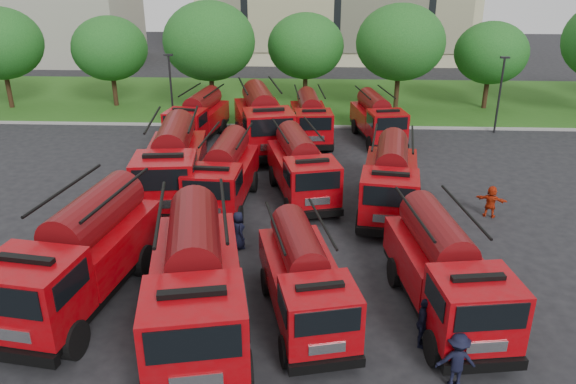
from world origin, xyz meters
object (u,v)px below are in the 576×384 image
Objects in this scene: fire_truck_10 at (310,118)px; fire_truck_11 at (377,118)px; fire_truck_2 at (304,279)px; fire_truck_6 at (301,167)px; firefighter_2 at (421,346)px; fire_truck_5 at (224,174)px; fire_truck_8 at (198,118)px; fire_truck_1 at (196,282)px; fire_truck_4 at (173,163)px; fire_truck_7 at (390,179)px; firefighter_4 at (239,248)px; fire_truck_3 at (445,270)px; firefighter_5 at (489,216)px; fire_truck_0 at (80,255)px; fire_truck_9 at (262,120)px.

fire_truck_11 is (4.31, 0.28, -0.02)m from fire_truck_10.
fire_truck_2 is at bearing -96.09° from fire_truck_10.
fire_truck_6 is 12.28m from firefighter_2.
fire_truck_2 is 0.95× the size of fire_truck_5.
fire_truck_6 is at bearing -126.34° from fire_truck_11.
fire_truck_5 is 1.02× the size of fire_truck_8.
fire_truck_1 is 20.61m from fire_truck_10.
fire_truck_1 reaches higher than fire_truck_10.
fire_truck_4 is 10.47m from fire_truck_7.
firefighter_2 is at bearing -158.47° from firefighter_4.
fire_truck_3 is 19.17m from fire_truck_11.
firefighter_4 is at bearing -70.81° from fire_truck_5.
fire_truck_11 is at bearing 64.54° from fire_truck_2.
firefighter_2 is at bearing 86.06° from firefighter_5.
fire_truck_9 is (4.71, 16.97, 0.03)m from fire_truck_0.
firefighter_2 is (-0.16, -9.94, -1.61)m from fire_truck_7.
fire_truck_8 is at bearing 114.44° from fire_truck_3.
fire_truck_9 is at bearing -24.60° from firefighter_4.
fire_truck_6 reaches higher than fire_truck_11.
fire_truck_2 is 20.41m from fire_truck_8.
fire_truck_3 is 0.86× the size of fire_truck_9.
fire_truck_0 is 0.97× the size of fire_truck_1.
fire_truck_9 is at bearing 86.23° from fire_truck_5.
fire_truck_2 is 0.80× the size of fire_truck_9.
fire_truck_8 is at bearing 172.60° from fire_truck_11.
fire_truck_7 reaches higher than fire_truck_3.
fire_truck_7 is at bearing -35.02° from fire_truck_8.
firefighter_2 is at bearing -102.08° from fire_truck_11.
fire_truck_0 reaches higher than firefighter_2.
fire_truck_8 is 0.82× the size of fire_truck_9.
fire_truck_5 is at bearing 100.92° from fire_truck_2.
fire_truck_7 is 4.55× the size of firefighter_4.
fire_truck_7 is at bearing -84.48° from firefighter_4.
fire_truck_5 is 3.83m from fire_truck_6.
fire_truck_8 is (-11.82, 18.60, -0.09)m from fire_truck_3.
fire_truck_11 reaches higher than firefighter_4.
firefighter_2 is 1.05× the size of firefighter_4.
fire_truck_6 is 1.08× the size of fire_truck_10.
firefighter_2 is at bearing -33.69° from fire_truck_2.
fire_truck_6 is 0.98× the size of fire_truck_7.
fire_truck_5 is 12.52m from firefighter_5.
fire_truck_3 is at bearing 86.32° from firefighter_5.
fire_truck_2 is 9.37m from fire_truck_7.
fire_truck_3 is 22.04m from fire_truck_8.
fire_truck_6 is 4.25× the size of firefighter_2.
fire_truck_3 is at bearing -76.59° from fire_truck_6.
firefighter_2 is at bearing -53.37° from fire_truck_8.
fire_truck_10 is at bearing 95.69° from fire_truck_3.
fire_truck_6 is at bearing 61.18° from fire_truck_0.
fire_truck_4 is 0.98× the size of fire_truck_9.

